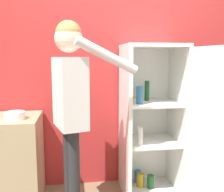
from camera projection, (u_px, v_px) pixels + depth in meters
wall_back at (113, 73)px, 2.96m from camera, size 7.00×0.06×2.55m
refrigerator at (162, 123)px, 2.68m from camera, size 0.74×1.16×1.59m
person at (71, 93)px, 2.24m from camera, size 0.74×0.51×1.76m
counter at (10, 161)px, 2.58m from camera, size 0.59×0.59×0.88m
bowl at (15, 115)px, 2.43m from camera, size 0.19×0.19×0.07m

